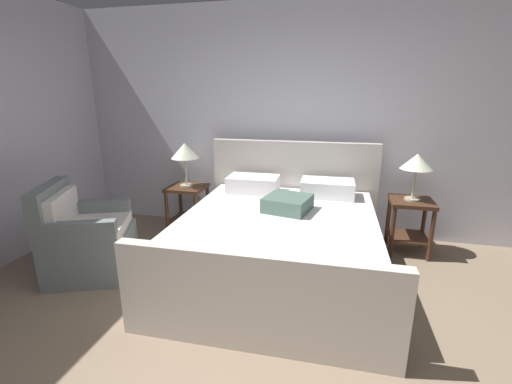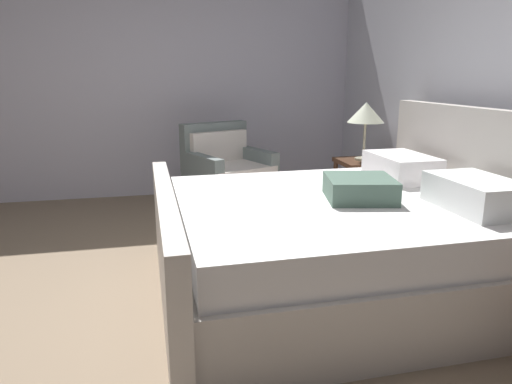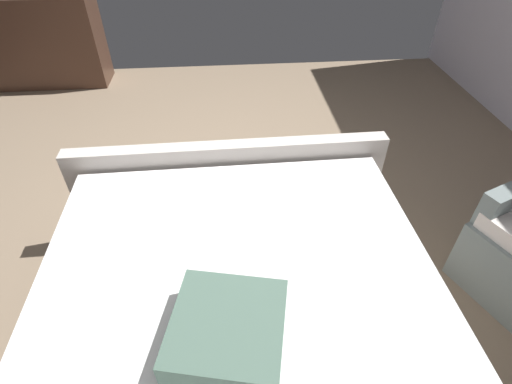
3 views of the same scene
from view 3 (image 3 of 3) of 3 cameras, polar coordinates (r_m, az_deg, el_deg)
The scene contains 3 objects.
ground_plane at distance 3.01m, azimuth -4.47°, elevation -0.86°, with size 5.64×5.25×0.02m, color #86715A.
bed at distance 1.82m, azimuth -1.93°, elevation -22.68°, with size 1.97×2.19×1.16m.
dresser at distance 5.20m, azimuth -29.23°, elevation 18.95°, with size 1.29×0.46×0.96m.
Camera 3 is at (-0.04, 2.27, 1.97)m, focal length 26.88 mm.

